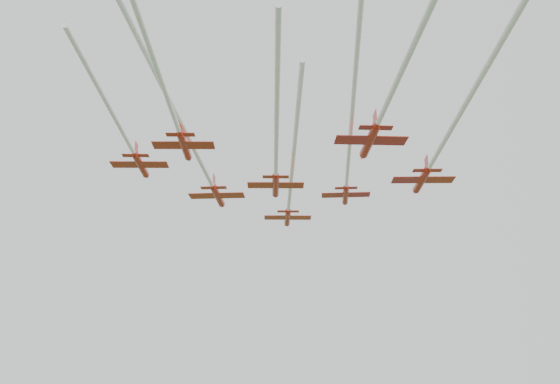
% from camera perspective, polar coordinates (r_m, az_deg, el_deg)
% --- Properties ---
extents(jet_lead, '(18.75, 62.48, 2.71)m').
position_cam_1_polar(jet_lead, '(105.18, 0.95, 0.25)').
color(jet_lead, '#B62115').
extents(jet_row2_left, '(14.54, 65.03, 2.85)m').
position_cam_1_polar(jet_row2_left, '(92.70, -7.38, 2.96)').
color(jet_row2_left, '#B62115').
extents(jet_row2_right, '(13.45, 63.60, 2.52)m').
position_cam_1_polar(jet_row2_right, '(93.63, 6.29, 3.13)').
color(jet_row2_right, '#B62115').
extents(jet_row3_left, '(13.38, 42.06, 2.61)m').
position_cam_1_polar(jet_row3_left, '(90.53, -13.69, 4.41)').
color(jet_row3_left, '#B62115').
extents(jet_row3_mid, '(15.04, 49.10, 2.53)m').
position_cam_1_polar(jet_row3_mid, '(83.02, -0.36, 3.29)').
color(jet_row3_mid, '#B62115').
extents(jet_row3_right, '(16.52, 60.06, 2.90)m').
position_cam_1_polar(jet_row3_right, '(87.46, 14.70, 4.38)').
color(jet_row3_right, '#B62115').
extents(jet_row4_left, '(13.19, 42.99, 2.46)m').
position_cam_1_polar(jet_row4_left, '(75.79, -9.73, 6.99)').
color(jet_row4_left, '#B62115').
extents(jet_row4_right, '(18.87, 55.58, 2.83)m').
position_cam_1_polar(jet_row4_right, '(71.40, 10.19, 8.95)').
color(jet_row4_right, '#B62115').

